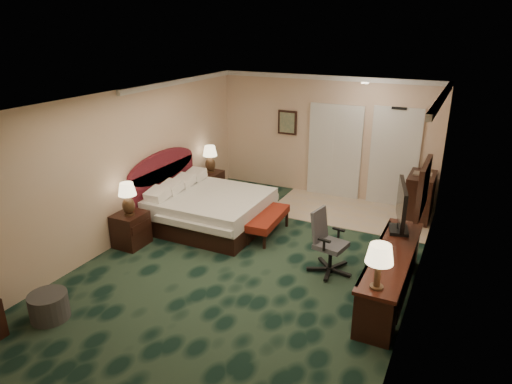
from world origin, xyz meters
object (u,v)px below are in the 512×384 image
at_px(lamp_far, 210,159).
at_px(desk, 390,275).
at_px(nightstand_near, 131,229).
at_px(tv, 401,208).
at_px(minibar, 420,197).
at_px(desk_chair, 331,243).
at_px(nightstand_far, 211,184).
at_px(ottoman, 49,306).
at_px(bed, 211,210).
at_px(bed_bench, 268,225).
at_px(lamp_near, 128,199).

bearing_deg(lamp_far, desk, -28.42).
xyz_separation_m(nightstand_near, tv, (4.40, 1.10, 0.79)).
relative_size(lamp_far, minibar, 0.65).
xyz_separation_m(tv, desk_chair, (-0.93, -0.45, -0.58)).
xyz_separation_m(nightstand_near, nightstand_far, (-0.01, 2.74, -0.02)).
xyz_separation_m(nightstand_near, minibar, (4.44, 3.48, 0.17)).
bearing_deg(minibar, ottoman, -125.17).
bearing_deg(nightstand_far, bed, -58.31).
relative_size(nightstand_far, minibar, 0.61).
bearing_deg(lamp_far, minibar, 9.10).
relative_size(bed_bench, desk_chair, 1.22).
distance_m(bed, desk, 3.74).
height_order(bed, lamp_near, lamp_near).
bearing_deg(nightstand_near, tv, 14.09).
distance_m(lamp_near, desk, 4.47).
bearing_deg(tv, bed_bench, 159.16).
xyz_separation_m(lamp_far, ottoman, (0.46, -4.95, -0.70)).
relative_size(bed, ottoman, 3.97).
bearing_deg(ottoman, tv, 39.80).
bearing_deg(nightstand_far, lamp_near, -89.15).
height_order(lamp_far, tv, tv).
bearing_deg(desk, nightstand_far, 151.76).
bearing_deg(desk, lamp_near, -175.17).
bearing_deg(nightstand_near, nightstand_far, 90.26).
bearing_deg(lamp_far, ottoman, -84.67).
distance_m(ottoman, desk, 4.74).
bearing_deg(bed_bench, lamp_near, -146.97).
bearing_deg(desk_chair, nightstand_far, 159.58).
xyz_separation_m(nightstand_near, desk_chair, (3.47, 0.65, 0.21)).
bearing_deg(desk, bed_bench, 155.91).
height_order(lamp_near, tv, tv).
height_order(desk_chair, minibar, desk_chair).
bearing_deg(desk, ottoman, -147.67).
xyz_separation_m(ottoman, desk_chair, (3.02, 2.84, 0.33)).
relative_size(ottoman, minibar, 0.55).
bearing_deg(desk_chair, minibar, 81.69).
height_order(nightstand_near, bed_bench, nightstand_near).
bearing_deg(bed_bench, minibar, 37.28).
xyz_separation_m(ottoman, tv, (3.95, 3.29, 0.91)).
bearing_deg(minibar, lamp_far, -170.90).
distance_m(lamp_near, ottoman, 2.32).
distance_m(bed, bed_bench, 1.18).
bearing_deg(ottoman, desk, 32.33).
xyz_separation_m(nightstand_far, ottoman, (0.46, -4.93, -0.11)).
bearing_deg(lamp_near, bed_bench, 36.08).
bearing_deg(bed_bench, tv, -10.89).
distance_m(bed, tv, 3.64).
bearing_deg(nightstand_far, nightstand_near, -89.74).
relative_size(nightstand_far, desk, 0.23).
bearing_deg(bed, ottoman, -96.55).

